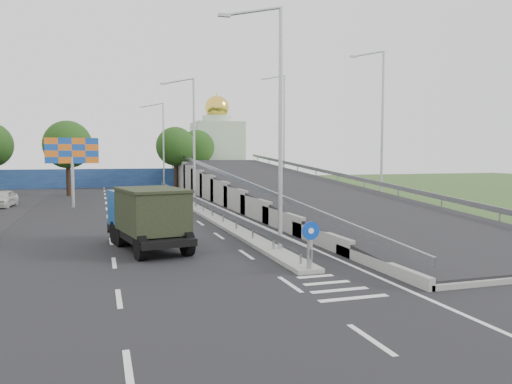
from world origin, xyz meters
name	(u,v)px	position (x,y,z in m)	size (l,w,h in m)	color
ground	(338,290)	(0.00, 0.00, 0.00)	(160.00, 160.00, 0.00)	#2D4C1E
road_surface	(162,217)	(-3.00, 20.00, 0.00)	(26.00, 90.00, 0.04)	black
median	(196,208)	(0.00, 24.00, 0.10)	(1.00, 44.00, 0.20)	gray
overpass_ramp	(287,185)	(7.50, 24.00, 1.75)	(10.00, 50.00, 3.50)	gray
median_guardrail	(195,200)	(0.00, 24.00, 0.75)	(0.09, 44.00, 0.71)	gray
sign_bollard	(310,245)	(0.00, 2.17, 1.03)	(0.64, 0.23, 1.67)	black
lamp_post_near	(276,115)	(0.11, 6.00, 5.81)	(2.74, 0.18, 10.08)	#B2B5B7
lamp_post_mid	(192,134)	(0.11, 26.00, 5.81)	(2.74, 0.18, 10.08)	#B2B5B7
lamp_post_far	(162,141)	(0.11, 46.00, 5.81)	(2.74, 0.18, 10.08)	#B2B5B7
blue_wall	(124,178)	(-4.00, 52.00, 1.20)	(30.00, 0.50, 2.40)	navy
church	(217,147)	(10.00, 60.00, 5.31)	(7.00, 7.00, 13.80)	#B2CCAD
billboard	(72,155)	(-9.00, 28.00, 4.19)	(4.00, 0.24, 5.50)	#B2B5B7
tree_left_mid	(67,145)	(-10.00, 40.00, 5.18)	(4.80, 4.80, 7.60)	black
tree_median_far	(175,147)	(2.00, 48.00, 5.18)	(4.80, 4.80, 7.60)	black
tree_ramp_far	(197,147)	(6.00, 55.00, 5.18)	(4.80, 4.80, 7.60)	black
dump_truck	(147,215)	(-4.99, 8.77, 1.52)	(3.39, 6.53, 2.74)	black
parked_car_e	(2,199)	(-14.40, 30.00, 0.69)	(1.63, 4.05, 1.38)	silver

